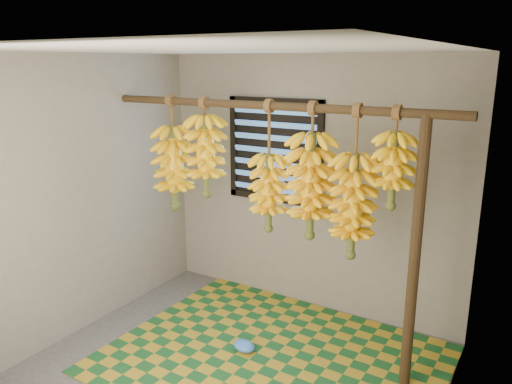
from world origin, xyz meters
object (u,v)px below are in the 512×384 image
Objects in this scene: woven_mat at (271,359)px; plastic_bag at (244,346)px; banana_bunch_a at (174,168)px; support_post at (415,258)px; banana_bunch_b at (206,156)px; banana_bunch_e at (353,207)px; banana_bunch_d at (311,186)px; banana_bunch_c at (269,193)px; banana_bunch_f at (393,170)px.

plastic_bag reaches higher than woven_mat.
plastic_bag is at bearing -16.09° from banana_bunch_a.
banana_bunch_a reaches higher than support_post.
support_post is 2.36× the size of banana_bunch_b.
banana_bunch_e is (0.78, 0.26, 1.25)m from plastic_bag.
banana_bunch_a is 0.89× the size of banana_bunch_e.
banana_bunch_e is (1.32, -0.00, -0.25)m from banana_bunch_b.
banana_bunch_b and banana_bunch_d have the same top height.
banana_bunch_b reaches higher than support_post.
banana_bunch_c is 0.93× the size of banana_bunch_e.
plastic_bag is (-1.25, -0.26, -0.95)m from support_post.
woven_mat is 1.75m from banana_bunch_b.
banana_bunch_e is at bearing -0.00° from banana_bunch_b.
banana_bunch_c is at bearing 180.00° from banana_bunch_e.
banana_bunch_c and banana_bunch_e have the same top height.
banana_bunch_d is (0.19, 0.24, 1.41)m from woven_mat.
banana_bunch_d is at bearing 180.00° from support_post.
woven_mat is 2.45× the size of banana_bunch_d.
woven_mat is (-1.00, -0.24, -0.99)m from support_post.
banana_bunch_a is at bearing -180.00° from support_post.
support_post is 2.18m from banana_bunch_a.
woven_mat is 3.02× the size of banana_bunch_b.
support_post is at bearing -0.00° from banana_bunch_b.
woven_mat is 1.81m from banana_bunch_f.
banana_bunch_c is at bearing -0.00° from banana_bunch_b.
banana_bunch_a is 1.19× the size of banana_bunch_b.
banana_bunch_e is (0.34, 0.00, -0.11)m from banana_bunch_d.
banana_bunch_b is 1.59m from banana_bunch_f.
banana_bunch_c is at bearing 180.00° from support_post.
support_post is 1.90× the size of banana_bunch_c.
banana_bunch_e is at bearing 0.00° from banana_bunch_d.
banana_bunch_e is (1.68, 0.00, -0.11)m from banana_bunch_a.
banana_bunch_d is 0.92× the size of banana_bunch_e.
banana_bunch_e and banana_bunch_f have the same top height.
woven_mat is 12.56× the size of plastic_bag.
banana_bunch_f reaches higher than support_post.
support_post is 1.87m from banana_bunch_b.
banana_bunch_f reaches higher than woven_mat.
banana_bunch_b is 0.66m from banana_bunch_c.
banana_bunch_a reaches higher than plastic_bag.
banana_bunch_b and banana_bunch_f have the same top height.
support_post is 1.21m from banana_bunch_c.
banana_bunch_b is at bearing 180.00° from support_post.
support_post is at bearing 13.66° from woven_mat.
woven_mat is 1.83m from banana_bunch_a.
banana_bunch_c is (0.08, 0.26, 1.26)m from plastic_bag.
banana_bunch_b is at bearing 180.00° from banana_bunch_f.
plastic_bag is at bearing -166.24° from banana_bunch_f.
support_post is at bearing 0.00° from banana_bunch_f.
banana_bunch_f is at bearing 0.00° from banana_bunch_a.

